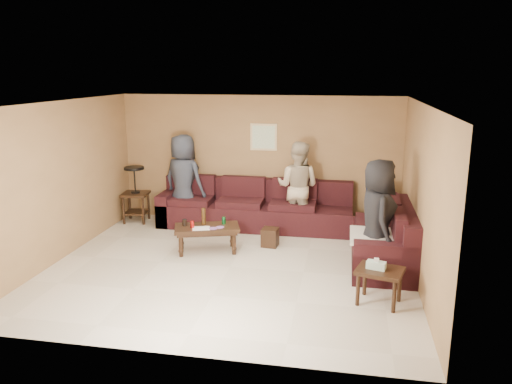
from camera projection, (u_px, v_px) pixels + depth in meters
room at (229, 161)px, 7.32m from camera, size 5.60×5.50×2.50m
sectional_sofa at (294, 221)px, 8.94m from camera, size 4.65×2.90×0.97m
coffee_table at (207, 230)px, 8.29m from camera, size 1.17×0.82×0.72m
end_table_left at (135, 193)px, 9.90m from camera, size 0.54×0.54×1.12m
side_table_right at (379, 274)px, 6.41m from camera, size 0.68×0.61×0.62m
waste_bin at (270, 237)px, 8.59m from camera, size 0.29×0.29×0.32m
wall_art at (264, 137)px, 9.66m from camera, size 0.52×0.04×0.52m
person_left at (184, 180)px, 9.67m from camera, size 1.00×0.81×1.78m
person_middle at (298, 187)px, 9.29m from camera, size 0.95×0.81×1.70m
person_right at (378, 217)px, 7.29m from camera, size 0.68×0.92×1.73m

